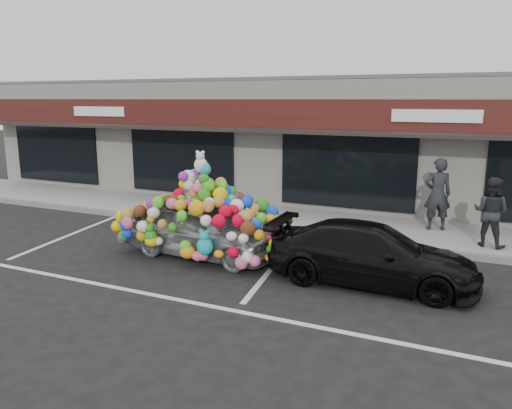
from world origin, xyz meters
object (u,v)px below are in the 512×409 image
at_px(toy_car, 203,223).
at_px(pedestrian_a, 437,194).
at_px(black_sedan, 371,254).
at_px(pedestrian_b, 491,212).

height_order(toy_car, pedestrian_a, toy_car).
bearing_deg(black_sedan, pedestrian_b, -33.41).
relative_size(black_sedan, pedestrian_b, 2.46).
bearing_deg(pedestrian_a, toy_car, 22.11).
distance_m(toy_car, black_sedan, 3.95).
distance_m(toy_car, pedestrian_b, 6.82).
bearing_deg(pedestrian_a, pedestrian_b, 120.42).
relative_size(toy_car, black_sedan, 1.00).
relative_size(pedestrian_a, pedestrian_b, 1.16).
xyz_separation_m(toy_car, black_sedan, (3.95, -0.13, -0.20)).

